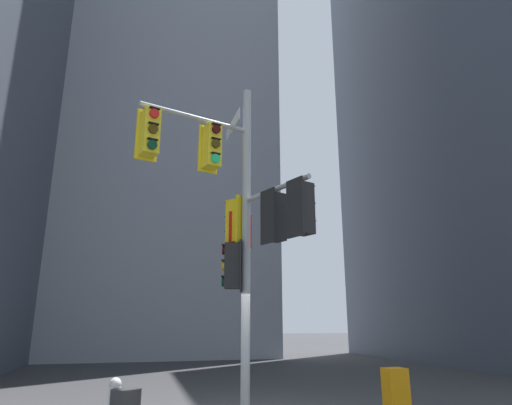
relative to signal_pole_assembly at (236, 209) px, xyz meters
name	(u,v)px	position (x,y,z in m)	size (l,w,h in m)	color
signal_pole_assembly	(236,209)	(0.00, 0.00, 0.00)	(3.48, 2.80, 7.43)	#9EA0A3
fire_hydrant	(114,401)	(-2.26, 0.29, -3.81)	(0.33, 0.23, 0.89)	silver
newspaper_box	(396,394)	(3.22, -0.57, -3.78)	(0.45, 0.36, 1.00)	orange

